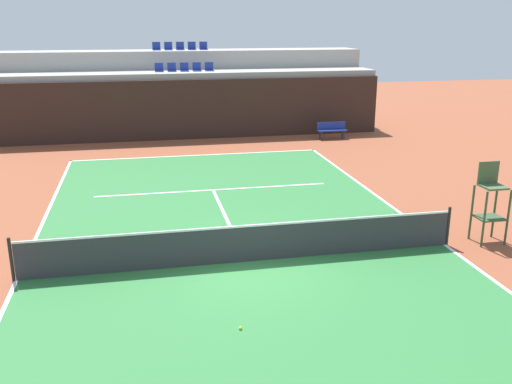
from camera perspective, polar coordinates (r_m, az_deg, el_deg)
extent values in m
plane|color=brown|center=(14.32, -0.99, -7.04)|extent=(80.00, 80.00, 0.00)
cube|color=#2D7238|center=(14.32, -0.99, -7.02)|extent=(11.00, 24.00, 0.01)
cube|color=white|center=(25.60, -5.97, 3.70)|extent=(11.00, 0.10, 0.00)
cube|color=white|center=(14.44, -23.00, -8.22)|extent=(0.10, 24.00, 0.00)
cube|color=white|center=(16.15, 18.46, -5.06)|extent=(0.10, 24.00, 0.00)
cube|color=white|center=(20.26, -4.35, 0.21)|extent=(8.26, 0.10, 0.00)
cube|color=white|center=(17.25, -2.96, -2.77)|extent=(0.10, 6.40, 0.00)
cube|color=black|center=(29.11, -6.85, 8.25)|extent=(20.14, 0.30, 2.99)
cube|color=#9E9E99|center=(30.42, -7.09, 8.88)|extent=(20.14, 2.40, 3.28)
cube|color=#9E9E99|center=(32.73, -7.48, 10.28)|extent=(20.14, 2.40, 4.25)
cube|color=navy|center=(30.16, -9.72, 11.88)|extent=(0.44, 0.44, 0.04)
cube|color=navy|center=(30.34, -9.76, 12.33)|extent=(0.44, 0.04, 0.40)
cube|color=navy|center=(30.19, -8.46, 11.95)|extent=(0.44, 0.44, 0.04)
cube|color=navy|center=(30.37, -8.50, 12.39)|extent=(0.44, 0.04, 0.40)
cube|color=navy|center=(30.24, -7.20, 12.00)|extent=(0.44, 0.44, 0.04)
cube|color=navy|center=(30.42, -7.25, 12.44)|extent=(0.44, 0.04, 0.40)
cube|color=navy|center=(30.29, -5.95, 12.05)|extent=(0.44, 0.44, 0.04)
cube|color=navy|center=(30.48, -6.00, 12.49)|extent=(0.44, 0.04, 0.40)
cube|color=navy|center=(30.37, -4.70, 12.10)|extent=(0.44, 0.44, 0.04)
cube|color=navy|center=(30.55, -4.76, 12.54)|extent=(0.44, 0.04, 0.40)
cube|color=navy|center=(32.49, -9.98, 13.92)|extent=(0.44, 0.44, 0.04)
cube|color=navy|center=(32.68, -10.02, 14.32)|extent=(0.44, 0.04, 0.40)
cube|color=navy|center=(32.52, -8.80, 13.98)|extent=(0.44, 0.44, 0.04)
cube|color=navy|center=(32.71, -8.84, 14.38)|extent=(0.44, 0.04, 0.40)
cube|color=navy|center=(32.56, -7.63, 14.03)|extent=(0.44, 0.44, 0.04)
cube|color=navy|center=(32.75, -7.67, 14.43)|extent=(0.44, 0.04, 0.40)
cube|color=navy|center=(32.62, -6.45, 14.07)|extent=(0.44, 0.44, 0.04)
cube|color=navy|center=(32.81, -6.50, 14.47)|extent=(0.44, 0.04, 0.40)
cube|color=navy|center=(32.68, -5.28, 14.11)|extent=(0.44, 0.44, 0.04)
cube|color=navy|center=(32.87, -5.33, 14.51)|extent=(0.44, 0.04, 0.40)
cylinder|color=black|center=(14.24, -23.44, -6.27)|extent=(0.08, 0.08, 1.07)
cylinder|color=black|center=(15.99, 18.79, -3.27)|extent=(0.08, 0.08, 1.07)
cube|color=#333338|center=(14.14, -1.00, -5.30)|extent=(10.90, 0.02, 0.92)
cube|color=white|center=(13.96, -1.01, -3.46)|extent=(10.90, 0.04, 0.05)
cylinder|color=#334C2D|center=(16.12, 22.01, -2.59)|extent=(0.06, 0.06, 1.55)
cylinder|color=#334C2D|center=(16.51, 24.04, -2.38)|extent=(0.06, 0.06, 1.55)
cylinder|color=#334C2D|center=(16.59, 20.90, -1.92)|extent=(0.06, 0.06, 1.55)
cylinder|color=#334C2D|center=(16.97, 22.90, -1.74)|extent=(0.06, 0.06, 1.55)
cube|color=#334C2D|center=(16.57, 22.44, -2.40)|extent=(0.70, 0.60, 0.04)
cube|color=#3F5938|center=(16.32, 22.78, 0.50)|extent=(0.60, 0.60, 0.05)
cube|color=#3F5938|center=(16.46, 22.37, 1.86)|extent=(0.60, 0.04, 0.60)
cube|color=navy|center=(29.24, 7.68, 6.17)|extent=(1.50, 0.40, 0.05)
cube|color=navy|center=(29.37, 7.58, 6.66)|extent=(1.50, 0.04, 0.36)
cube|color=#2D2D33|center=(28.97, 6.63, 5.63)|extent=(0.06, 0.06, 0.42)
cube|color=#2D2D33|center=(29.36, 8.86, 5.69)|extent=(0.06, 0.06, 0.42)
cube|color=#2D2D33|center=(29.23, 6.46, 5.74)|extent=(0.06, 0.06, 0.42)
cube|color=#2D2D33|center=(29.62, 8.68, 5.80)|extent=(0.06, 0.06, 0.42)
sphere|color=#CCE033|center=(11.39, -1.58, -13.54)|extent=(0.07, 0.07, 0.07)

